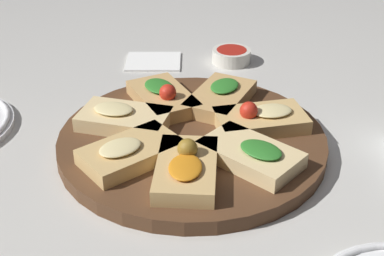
{
  "coord_description": "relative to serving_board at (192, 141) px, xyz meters",
  "views": [
    {
      "loc": [
        0.1,
        0.67,
        0.43
      ],
      "look_at": [
        0.0,
        0.0,
        0.03
      ],
      "focal_mm": 50.0,
      "sensor_mm": 36.0,
      "label": 1
    }
  ],
  "objects": [
    {
      "name": "ground_plane",
      "position": [
        0.0,
        0.0,
        -0.01
      ],
      "size": [
        3.0,
        3.0,
        0.0
      ],
      "primitive_type": "plane",
      "color": "beige"
    },
    {
      "name": "serving_board",
      "position": [
        0.0,
        0.0,
        0.0
      ],
      "size": [
        0.4,
        0.4,
        0.02
      ],
      "primitive_type": "cylinder",
      "color": "#51331E",
      "rests_on": "ground_plane"
    },
    {
      "name": "focaccia_slice_0",
      "position": [
        0.09,
        0.05,
        0.02
      ],
      "size": [
        0.16,
        0.13,
        0.03
      ],
      "color": "tan",
      "rests_on": "serving_board"
    },
    {
      "name": "focaccia_slice_1",
      "position": [
        0.02,
        0.1,
        0.02
      ],
      "size": [
        0.11,
        0.15,
        0.04
      ],
      "color": "tan",
      "rests_on": "serving_board"
    },
    {
      "name": "focaccia_slice_2",
      "position": [
        -0.07,
        0.08,
        0.02
      ],
      "size": [
        0.15,
        0.15,
        0.03
      ],
      "color": "#E5C689",
      "rests_on": "serving_board"
    },
    {
      "name": "focaccia_slice_3",
      "position": [
        -0.11,
        -0.01,
        0.02
      ],
      "size": [
        0.14,
        0.09,
        0.04
      ],
      "color": "tan",
      "rests_on": "serving_board"
    },
    {
      "name": "focaccia_slice_4",
      "position": [
        -0.06,
        -0.09,
        0.02
      ],
      "size": [
        0.14,
        0.15,
        0.03
      ],
      "color": "tan",
      "rests_on": "serving_board"
    },
    {
      "name": "focaccia_slice_5",
      "position": [
        0.03,
        -0.1,
        0.02
      ],
      "size": [
        0.12,
        0.15,
        0.04
      ],
      "color": "tan",
      "rests_on": "serving_board"
    },
    {
      "name": "focaccia_slice_6",
      "position": [
        0.1,
        -0.04,
        0.02
      ],
      "size": [
        0.15,
        0.13,
        0.03
      ],
      "color": "#E5C689",
      "rests_on": "serving_board"
    },
    {
      "name": "napkin_stack",
      "position": [
        0.03,
        -0.33,
        -0.01
      ],
      "size": [
        0.12,
        0.11,
        0.01
      ],
      "primitive_type": "cube",
      "rotation": [
        0.0,
        0.0,
        -0.15
      ],
      "color": "white",
      "rests_on": "ground_plane"
    },
    {
      "name": "dipping_bowl",
      "position": [
        -0.13,
        -0.3,
        0.0
      ],
      "size": [
        0.08,
        0.08,
        0.03
      ],
      "color": "silver",
      "rests_on": "ground_plane"
    }
  ]
}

